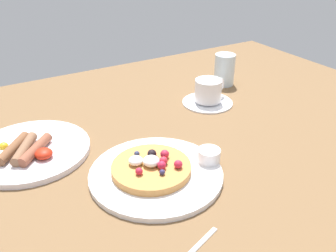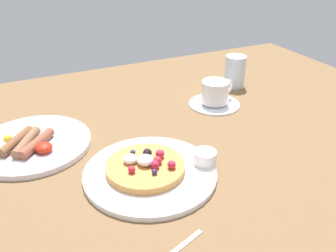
{
  "view_description": "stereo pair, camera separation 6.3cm",
  "coord_description": "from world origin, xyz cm",
  "px_view_note": "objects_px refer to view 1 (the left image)",
  "views": [
    {
      "loc": [
        -34.94,
        -60.57,
        43.12
      ],
      "look_at": [
        1.18,
        0.73,
        4.0
      ],
      "focal_mm": 38.39,
      "sensor_mm": 36.0,
      "label": 1
    },
    {
      "loc": [
        -29.39,
        -63.51,
        43.12
      ],
      "look_at": [
        1.18,
        0.73,
        4.0
      ],
      "focal_mm": 38.39,
      "sensor_mm": 36.0,
      "label": 2
    }
  ],
  "objects_px": {
    "pancake_plate": "(156,174)",
    "breakfast_plate": "(30,150)",
    "syrup_ramekin": "(209,155)",
    "water_glass": "(224,70)",
    "coffee_cup": "(209,90)",
    "coffee_saucer": "(207,102)"
  },
  "relations": [
    {
      "from": "syrup_ramekin",
      "to": "water_glass",
      "type": "height_order",
      "value": "water_glass"
    },
    {
      "from": "pancake_plate",
      "to": "breakfast_plate",
      "type": "distance_m",
      "value": 0.29
    },
    {
      "from": "syrup_ramekin",
      "to": "coffee_saucer",
      "type": "height_order",
      "value": "syrup_ramekin"
    },
    {
      "from": "syrup_ramekin",
      "to": "coffee_saucer",
      "type": "distance_m",
      "value": 0.31
    },
    {
      "from": "pancake_plate",
      "to": "coffee_saucer",
      "type": "distance_m",
      "value": 0.37
    },
    {
      "from": "pancake_plate",
      "to": "syrup_ramekin",
      "type": "bearing_deg",
      "value": -11.03
    },
    {
      "from": "coffee_saucer",
      "to": "coffee_cup",
      "type": "relative_size",
      "value": 1.35
    },
    {
      "from": "pancake_plate",
      "to": "breakfast_plate",
      "type": "relative_size",
      "value": 1.02
    },
    {
      "from": "pancake_plate",
      "to": "coffee_saucer",
      "type": "relative_size",
      "value": 1.88
    },
    {
      "from": "breakfast_plate",
      "to": "coffee_saucer",
      "type": "xyz_separation_m",
      "value": [
        0.49,
        0.01,
        -0.0
      ]
    },
    {
      "from": "pancake_plate",
      "to": "syrup_ramekin",
      "type": "relative_size",
      "value": 5.62
    },
    {
      "from": "pancake_plate",
      "to": "syrup_ramekin",
      "type": "xyz_separation_m",
      "value": [
        0.11,
        -0.02,
        0.02
      ]
    },
    {
      "from": "breakfast_plate",
      "to": "water_glass",
      "type": "xyz_separation_m",
      "value": [
        0.61,
        0.1,
        0.04
      ]
    },
    {
      "from": "breakfast_plate",
      "to": "coffee_saucer",
      "type": "height_order",
      "value": "breakfast_plate"
    },
    {
      "from": "breakfast_plate",
      "to": "syrup_ramekin",
      "type": "bearing_deg",
      "value": -37.36
    },
    {
      "from": "breakfast_plate",
      "to": "coffee_saucer",
      "type": "bearing_deg",
      "value": 1.34
    },
    {
      "from": "pancake_plate",
      "to": "coffee_cup",
      "type": "bearing_deg",
      "value": 37.79
    },
    {
      "from": "syrup_ramekin",
      "to": "coffee_saucer",
      "type": "xyz_separation_m",
      "value": [
        0.18,
        0.25,
        -0.02
      ]
    },
    {
      "from": "pancake_plate",
      "to": "coffee_saucer",
      "type": "height_order",
      "value": "pancake_plate"
    },
    {
      "from": "pancake_plate",
      "to": "water_glass",
      "type": "bearing_deg",
      "value": 37.08
    },
    {
      "from": "breakfast_plate",
      "to": "coffee_cup",
      "type": "relative_size",
      "value": 2.48
    },
    {
      "from": "syrup_ramekin",
      "to": "breakfast_plate",
      "type": "relative_size",
      "value": 0.18
    }
  ]
}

